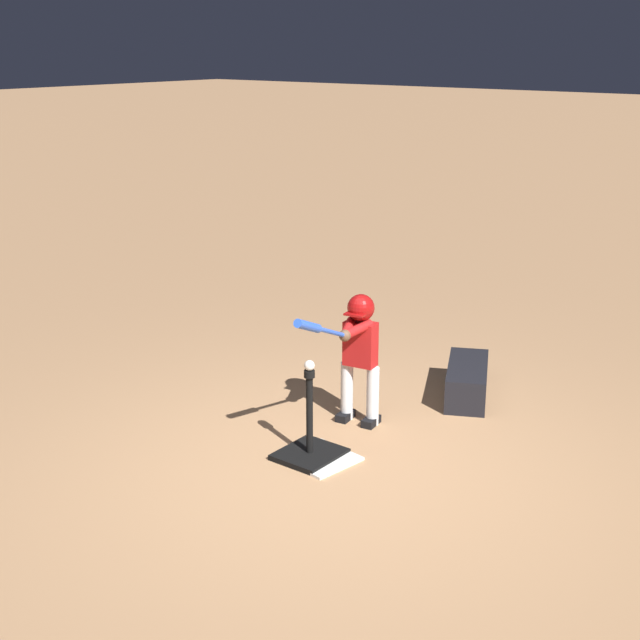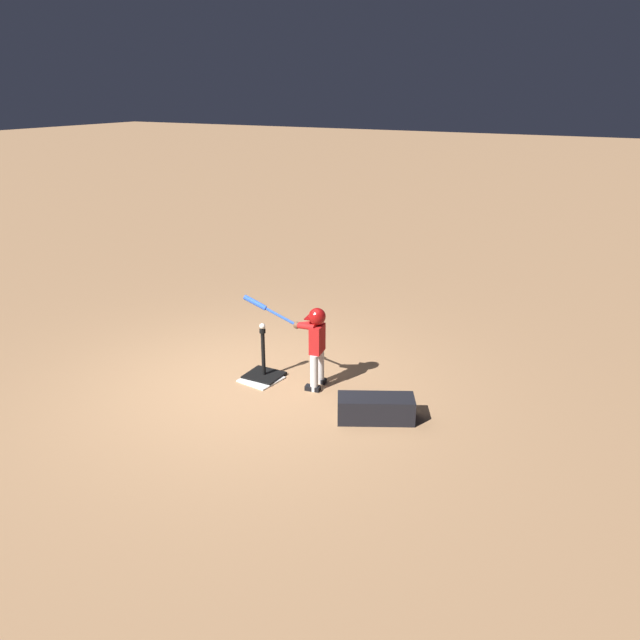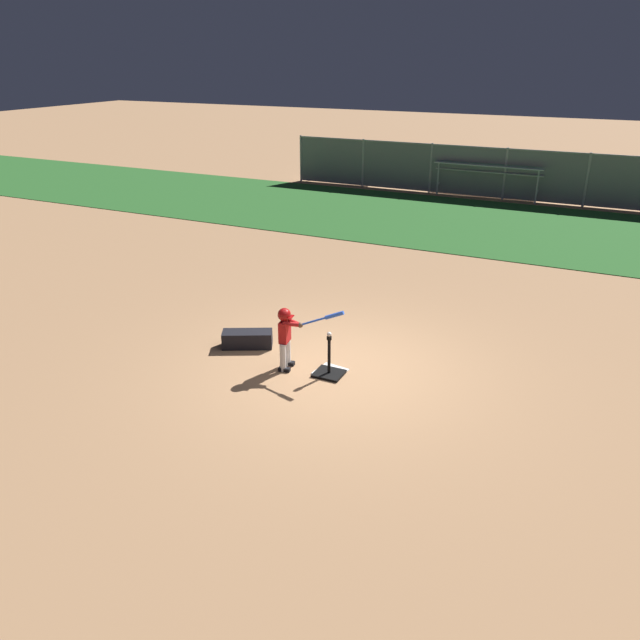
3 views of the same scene
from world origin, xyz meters
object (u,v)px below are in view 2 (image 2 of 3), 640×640
Objects in this scene: baseball at (262,326)px; equipment_bag at (376,409)px; batting_tee at (264,371)px; batter_child at (313,337)px.

equipment_bag is (-1.68, 0.32, -0.55)m from baseball.
baseball is at bearing 90.00° from batting_tee.
equipment_bag is (-1.68, 0.32, 0.05)m from batting_tee.
baseball is (0.00, 0.00, 0.61)m from batting_tee.
batting_tee is 1.71m from equipment_bag.
baseball is at bearing 6.51° from batter_child.
batter_child is 14.72× the size of baseball.
equipment_bag is at bearing 169.07° from baseball.
batting_tee is at bearing -90.00° from baseball.
batting_tee is 0.78× the size of equipment_bag.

